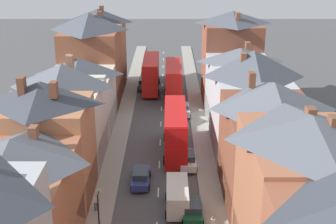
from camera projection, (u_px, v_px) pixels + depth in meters
pavement_left at (122, 135)px, 58.77m from camera, size 2.20×104.00×0.14m
pavement_right at (203, 135)px, 58.72m from camera, size 2.20×104.00×0.14m
centre_line_dashes at (162, 142)px, 56.89m from camera, size 0.14×97.80×0.01m
terrace_row_left at (57, 129)px, 45.89m from camera, size 8.00×76.15×13.55m
terrace_row_right at (274, 145)px, 41.59m from camera, size 8.00×67.27×13.74m
double_decker_bus_lead at (177, 130)px, 53.13m from camera, size 2.74×10.80×5.30m
double_decker_bus_mid_street at (176, 81)px, 71.75m from camera, size 2.74×10.80×5.30m
double_decker_bus_far_approaching at (153, 73)px, 75.64m from camera, size 2.74×10.80×5.30m
car_near_blue at (185, 109)px, 65.42m from camera, size 1.90×4.21×1.68m
car_parked_right_a at (175, 75)px, 81.98m from camera, size 1.90×4.21×1.65m
car_mid_black at (143, 177)px, 46.95m from camera, size 1.90×4.59×1.60m
car_parked_left_b at (190, 159)px, 50.58m from camera, size 1.90×4.54×1.65m
car_mid_white at (146, 84)px, 77.07m from camera, size 1.90×4.18×1.71m
car_far_grey at (194, 210)px, 41.23m from camera, size 1.90×4.13×1.58m
delivery_van at (179, 196)px, 42.40m from camera, size 2.20×5.20×2.41m
pedestrian_mid_right at (215, 224)px, 38.71m from camera, size 0.36×0.22×1.61m
pedestrian_far_left at (98, 201)px, 42.06m from camera, size 0.36×0.22×1.61m
street_lamp at (101, 220)px, 35.36m from camera, size 0.20×1.12×5.50m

